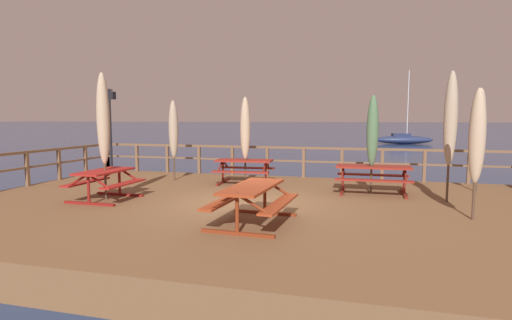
% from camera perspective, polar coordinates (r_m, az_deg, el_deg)
% --- Properties ---
extents(ground_plane, '(600.00, 600.00, 0.00)m').
position_cam_1_polar(ground_plane, '(10.18, -1.09, -9.59)').
color(ground_plane, navy).
extents(wooden_deck, '(14.83, 9.74, 0.63)m').
position_cam_1_polar(wooden_deck, '(10.10, -1.09, -7.86)').
color(wooden_deck, brown).
rests_on(wooden_deck, ground).
extents(railing_waterside_far, '(14.63, 0.10, 1.09)m').
position_cam_1_polar(railing_waterside_far, '(14.47, 4.13, 0.47)').
color(railing_waterside_far, brown).
rests_on(railing_waterside_far, wooden_deck).
extents(railing_side_left, '(0.10, 9.54, 1.09)m').
position_cam_1_polar(railing_side_left, '(13.81, -31.43, -0.64)').
color(railing_side_left, brown).
rests_on(railing_side_left, wooden_deck).
extents(picnic_table_back_left, '(1.51, 2.13, 0.78)m').
position_cam_1_polar(picnic_table_back_left, '(8.04, -0.52, -5.02)').
color(picnic_table_back_left, '#993819').
rests_on(picnic_table_back_left, wooden_deck).
extents(picnic_table_front_left, '(1.42, 1.63, 0.78)m').
position_cam_1_polar(picnic_table_front_left, '(11.06, -20.46, -2.47)').
color(picnic_table_front_left, maroon).
rests_on(picnic_table_front_left, wooden_deck).
extents(picnic_table_mid_right, '(2.02, 1.41, 0.78)m').
position_cam_1_polar(picnic_table_mid_right, '(11.76, 16.12, -1.79)').
color(picnic_table_mid_right, maroon).
rests_on(picnic_table_mid_right, wooden_deck).
extents(picnic_table_front_right, '(1.86, 1.51, 0.78)m').
position_cam_1_polar(picnic_table_front_right, '(12.99, -1.66, -0.89)').
color(picnic_table_front_right, maroon).
rests_on(picnic_table_front_right, wooden_deck).
extents(patio_umbrella_tall_front, '(0.32, 0.32, 2.69)m').
position_cam_1_polar(patio_umbrella_tall_front, '(9.34, 28.60, 2.89)').
color(patio_umbrella_tall_front, '#4C3828').
rests_on(patio_umbrella_tall_front, wooden_deck).
extents(patio_umbrella_short_back, '(0.32, 0.32, 3.23)m').
position_cam_1_polar(patio_umbrella_short_back, '(11.01, -20.65, 5.35)').
color(patio_umbrella_short_back, '#4C3828').
rests_on(patio_umbrella_short_back, wooden_deck).
extents(patio_umbrella_tall_mid_right, '(0.32, 0.32, 2.72)m').
position_cam_1_polar(patio_umbrella_tall_mid_right, '(11.60, 16.03, 3.90)').
color(patio_umbrella_tall_mid_right, '#4C3828').
rests_on(patio_umbrella_tall_mid_right, wooden_deck).
extents(patio_umbrella_tall_mid_left, '(0.32, 0.32, 2.76)m').
position_cam_1_polar(patio_umbrella_tall_mid_left, '(12.91, -1.53, 4.40)').
color(patio_umbrella_tall_mid_left, '#4C3828').
rests_on(patio_umbrella_tall_mid_left, wooden_deck).
extents(patio_umbrella_short_front, '(0.32, 0.32, 3.24)m').
position_cam_1_polar(patio_umbrella_short_front, '(11.11, 25.63, 5.19)').
color(patio_umbrella_short_front, '#4C3828').
rests_on(patio_umbrella_short_front, wooden_deck).
extents(patio_umbrella_tall_back_left, '(0.32, 0.32, 2.68)m').
position_cam_1_polar(patio_umbrella_tall_back_left, '(13.85, -11.50, 4.18)').
color(patio_umbrella_tall_back_left, '#4C3828').
rests_on(patio_umbrella_tall_back_left, wooden_deck).
extents(patio_umbrella_short_mid, '(0.32, 0.32, 2.92)m').
position_cam_1_polar(patio_umbrella_short_mid, '(13.00, 28.85, 4.15)').
color(patio_umbrella_short_mid, '#4C3828').
rests_on(patio_umbrella_short_mid, wooden_deck).
extents(lamp_post_hooked, '(0.54, 0.53, 3.20)m').
position_cam_1_polar(lamp_post_hooked, '(16.37, -19.67, 5.63)').
color(lamp_post_hooked, black).
rests_on(lamp_post_hooked, wooden_deck).
extents(sailboat_distant, '(6.20, 2.70, 7.72)m').
position_cam_1_polar(sailboat_distant, '(45.94, 19.99, 2.76)').
color(sailboat_distant, navy).
rests_on(sailboat_distant, ground).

